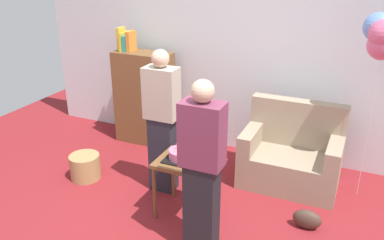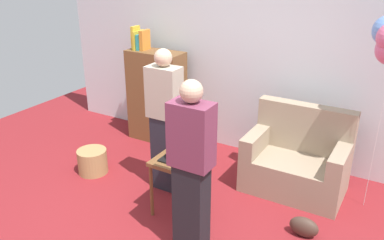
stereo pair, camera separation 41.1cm
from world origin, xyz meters
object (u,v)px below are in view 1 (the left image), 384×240
(person_blowing_candles, at_px, (162,122))
(wicker_basket, at_px, (85,167))
(bookshelf, at_px, (144,97))
(birthday_cake, at_px, (182,155))
(person_holding_cake, at_px, (202,170))
(handbag, at_px, (307,219))
(balloon_bunch, at_px, (384,36))
(side_table, at_px, (182,168))
(couch, at_px, (291,156))

(person_blowing_candles, xyz_separation_m, wicker_basket, (-0.97, -0.19, -0.68))
(bookshelf, distance_m, birthday_cake, 1.83)
(person_holding_cake, bearing_deg, wicker_basket, 1.81)
(birthday_cake, height_order, handbag, birthday_cake)
(person_blowing_candles, height_order, person_holding_cake, same)
(bookshelf, bearing_deg, handbag, -24.12)
(bookshelf, bearing_deg, balloon_bunch, -5.18)
(bookshelf, bearing_deg, birthday_cake, -47.82)
(bookshelf, xyz_separation_m, handbag, (2.47, -1.11, -0.57))
(side_table, bearing_deg, birthday_cake, -44.51)
(person_blowing_candles, relative_size, person_holding_cake, 1.00)
(handbag, bearing_deg, person_blowing_candles, 177.25)
(birthday_cake, distance_m, person_holding_cake, 0.64)
(side_table, xyz_separation_m, handbag, (1.24, 0.25, -0.42))
(bookshelf, distance_m, wicker_basket, 1.33)
(couch, bearing_deg, bookshelf, 171.93)
(balloon_bunch, bearing_deg, person_blowing_candles, -159.37)
(person_holding_cake, bearing_deg, bookshelf, -27.36)
(person_blowing_candles, bearing_deg, balloon_bunch, 6.51)
(handbag, relative_size, balloon_bunch, 0.14)
(handbag, bearing_deg, birthday_cake, -168.68)
(wicker_basket, height_order, handbag, wicker_basket)
(bookshelf, distance_m, balloon_bunch, 3.10)
(person_blowing_candles, height_order, handbag, person_blowing_candles)
(bookshelf, bearing_deg, wicker_basket, -96.16)
(wicker_basket, xyz_separation_m, handbag, (2.61, 0.11, -0.05))
(bookshelf, distance_m, person_blowing_candles, 1.34)
(balloon_bunch, bearing_deg, couch, -176.74)
(birthday_cake, bearing_deg, side_table, 135.49)
(side_table, bearing_deg, person_holding_cake, -48.40)
(side_table, relative_size, person_holding_cake, 0.38)
(person_blowing_candles, xyz_separation_m, person_holding_cake, (0.80, -0.79, 0.00))
(person_blowing_candles, bearing_deg, birthday_cake, -54.23)
(person_holding_cake, bearing_deg, balloon_bunch, -107.98)
(side_table, xyz_separation_m, birthday_cake, (0.00, -0.00, 0.15))
(birthday_cake, bearing_deg, bookshelf, 132.18)
(birthday_cake, distance_m, balloon_bunch, 2.28)
(side_table, bearing_deg, couch, 49.20)
(bookshelf, height_order, wicker_basket, bookshelf)
(person_holding_cake, bearing_deg, handbag, -119.06)
(wicker_basket, bearing_deg, person_blowing_candles, 10.82)
(bookshelf, relative_size, person_blowing_candles, 0.99)
(bookshelf, height_order, side_table, bookshelf)
(couch, height_order, birthday_cake, couch)
(couch, xyz_separation_m, side_table, (-0.91, -1.05, 0.18))
(couch, height_order, bookshelf, bookshelf)
(balloon_bunch, bearing_deg, bookshelf, 174.82)
(couch, xyz_separation_m, wicker_basket, (-2.27, -0.91, -0.19))
(birthday_cake, bearing_deg, wicker_basket, 174.04)
(couch, xyz_separation_m, birthday_cake, (-0.91, -1.05, 0.33))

